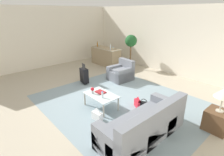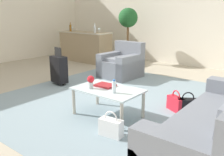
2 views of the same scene
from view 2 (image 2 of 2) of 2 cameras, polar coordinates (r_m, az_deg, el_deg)
ground_plane at (r=4.64m, az=-0.86°, el=-5.44°), size 12.00×12.00×0.00m
wall_back at (r=7.92m, az=18.53°, el=13.73°), size 10.24×0.12×3.10m
area_rug at (r=4.47m, az=6.80°, el=-6.32°), size 5.20×4.40×0.01m
armchair at (r=6.36m, az=2.36°, el=2.97°), size 0.91×0.96×0.87m
coffee_table at (r=3.90m, az=-0.95°, el=-3.28°), size 1.05×0.67×0.45m
water_bottle at (r=3.66m, az=0.47°, el=-2.01°), size 0.06×0.06×0.20m
coffee_table_book at (r=4.01m, az=-1.56°, el=-1.68°), size 0.32×0.25×0.03m
flower_vase at (r=3.88m, az=-4.88°, el=-0.64°), size 0.11×0.11×0.21m
bar_console at (r=8.43m, az=-6.13°, el=7.25°), size 1.85×0.68×0.97m
wine_glass_leftmost at (r=8.84m, az=-9.10°, el=11.26°), size 0.08×0.08×0.15m
wine_glass_left_of_centre at (r=7.94m, az=-2.94°, el=11.03°), size 0.08×0.08×0.15m
wine_bottle_amber at (r=8.68m, az=-9.48°, el=11.24°), size 0.07×0.07×0.30m
wine_bottle_clear at (r=7.90m, az=-3.93°, el=11.06°), size 0.07×0.07×0.30m
suitcase_black at (r=5.76m, az=-12.04°, el=2.01°), size 0.43×0.27×0.85m
handbag_red at (r=4.33m, az=14.35°, el=-5.64°), size 0.35×0.27×0.36m
handbag_white at (r=3.38m, az=-0.24°, el=-11.17°), size 0.33×0.17×0.36m
handbag_black at (r=4.29m, az=16.87°, el=-5.99°), size 0.35×0.29×0.36m
potted_ficus at (r=8.01m, az=3.65°, el=11.22°), size 0.60×0.60×1.73m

